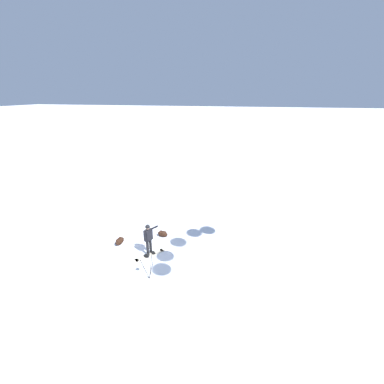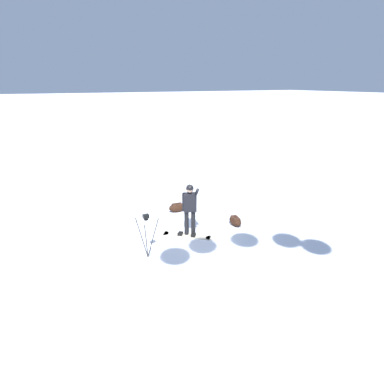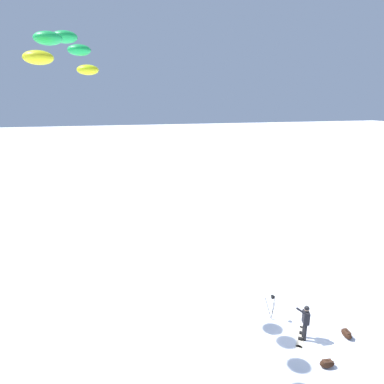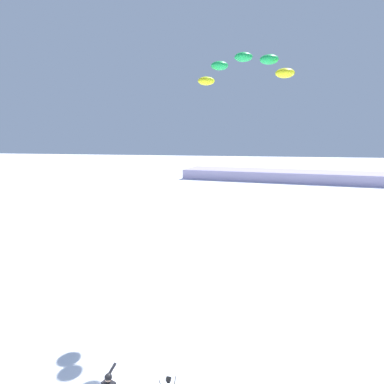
# 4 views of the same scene
# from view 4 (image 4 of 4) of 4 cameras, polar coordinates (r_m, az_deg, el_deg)

# --- Properties ---
(traction_kite) EXTENTS (2.72, 5.22, 1.42)m
(traction_kite) POSITION_cam_4_polar(r_m,az_deg,el_deg) (18.49, 8.60, 19.96)
(traction_kite) COLOR yellow
(distant_ridge) EXTENTS (14.72, 41.26, 2.01)m
(distant_ridge) POSITION_cam_4_polar(r_m,az_deg,el_deg) (72.85, 14.83, 2.69)
(distant_ridge) COLOR #B0A3C8
(distant_ridge) RESTS_ON ground_plane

